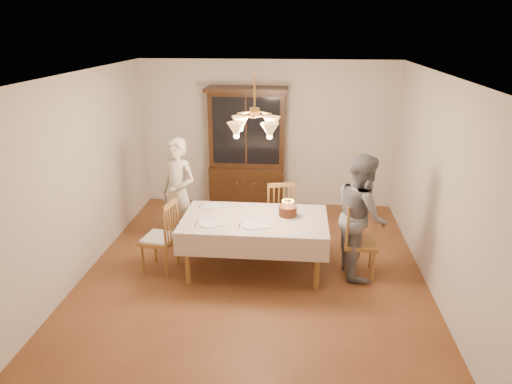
# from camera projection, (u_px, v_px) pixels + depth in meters

# --- Properties ---
(ground) EXTENTS (5.00, 5.00, 0.00)m
(ground) POSITION_uv_depth(u_px,v_px,m) (255.00, 269.00, 6.24)
(ground) COLOR brown
(ground) RESTS_ON ground
(room_shell) EXTENTS (5.00, 5.00, 5.00)m
(room_shell) POSITION_uv_depth(u_px,v_px,m) (255.00, 158.00, 5.70)
(room_shell) COLOR white
(room_shell) RESTS_ON ground
(dining_table) EXTENTS (1.90, 1.10, 0.76)m
(dining_table) POSITION_uv_depth(u_px,v_px,m) (255.00, 223.00, 6.01)
(dining_table) COLOR brown
(dining_table) RESTS_ON ground
(china_hutch) EXTENTS (1.38, 0.54, 2.16)m
(china_hutch) POSITION_uv_depth(u_px,v_px,m) (247.00, 152.00, 8.02)
(china_hutch) COLOR black
(china_hutch) RESTS_ON ground
(chair_far_side) EXTENTS (0.52, 0.51, 1.00)m
(chair_far_side) POSITION_uv_depth(u_px,v_px,m) (279.00, 214.00, 6.92)
(chair_far_side) COLOR brown
(chair_far_side) RESTS_ON ground
(chair_left_end) EXTENTS (0.49, 0.50, 1.00)m
(chair_left_end) POSITION_uv_depth(u_px,v_px,m) (160.00, 239.00, 6.07)
(chair_left_end) COLOR brown
(chair_left_end) RESTS_ON ground
(chair_right_end) EXTENTS (0.45, 0.46, 1.00)m
(chair_right_end) POSITION_uv_depth(u_px,v_px,m) (359.00, 243.00, 5.99)
(chair_right_end) COLOR brown
(chair_right_end) RESTS_ON ground
(elderly_woman) EXTENTS (0.71, 0.62, 1.65)m
(elderly_woman) POSITION_uv_depth(u_px,v_px,m) (178.00, 193.00, 6.68)
(elderly_woman) COLOR beige
(elderly_woman) RESTS_ON ground
(adult_in_grey) EXTENTS (0.73, 0.87, 1.64)m
(adult_in_grey) POSITION_uv_depth(u_px,v_px,m) (361.00, 215.00, 5.91)
(adult_in_grey) COLOR slate
(adult_in_grey) RESTS_ON ground
(birthday_cake) EXTENTS (0.30, 0.30, 0.23)m
(birthday_cake) POSITION_uv_depth(u_px,v_px,m) (288.00, 212.00, 6.01)
(birthday_cake) COLOR white
(birthday_cake) RESTS_ON dining_table
(place_setting_near_left) EXTENTS (0.39, 0.24, 0.02)m
(place_setting_near_left) POSITION_uv_depth(u_px,v_px,m) (210.00, 224.00, 5.78)
(place_setting_near_left) COLOR white
(place_setting_near_left) RESTS_ON dining_table
(place_setting_near_right) EXTENTS (0.38, 0.24, 0.02)m
(place_setting_near_right) POSITION_uv_depth(u_px,v_px,m) (253.00, 226.00, 5.73)
(place_setting_near_right) COLOR white
(place_setting_near_right) RESTS_ON dining_table
(place_setting_far_left) EXTENTS (0.42, 0.27, 0.02)m
(place_setting_far_left) POSITION_uv_depth(u_px,v_px,m) (214.00, 206.00, 6.36)
(place_setting_far_left) COLOR white
(place_setting_far_left) RESTS_ON dining_table
(chandelier) EXTENTS (0.62, 0.62, 0.73)m
(chandelier) POSITION_uv_depth(u_px,v_px,m) (255.00, 126.00, 5.56)
(chandelier) COLOR #BF8C3F
(chandelier) RESTS_ON ground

